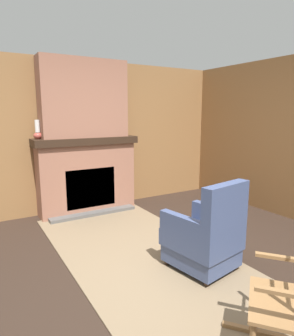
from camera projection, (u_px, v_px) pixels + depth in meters
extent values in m
plane|color=#2D2119|center=(170.00, 277.00, 3.01)|extent=(14.00, 14.00, 0.00)
cube|color=olive|center=(81.00, 136.00, 5.00)|extent=(0.06, 5.77, 2.47)
cube|color=#93604C|center=(87.00, 178.00, 4.93)|extent=(0.39, 1.56, 1.13)
cube|color=black|center=(90.00, 188.00, 4.82)|extent=(0.08, 0.81, 0.63)
cube|color=#565451|center=(94.00, 214.00, 4.80)|extent=(0.16, 1.40, 0.06)
cube|color=black|center=(86.00, 141.00, 4.82)|extent=(0.49, 1.66, 0.11)
cube|color=#93604C|center=(84.00, 99.00, 4.70)|extent=(0.34, 1.37, 1.21)
cube|color=#7A664C|center=(149.00, 260.00, 3.34)|extent=(3.79, 1.68, 0.01)
cube|color=#3D4C75|center=(201.00, 252.00, 3.16)|extent=(0.72, 0.66, 0.24)
cube|color=#3D4C75|center=(201.00, 238.00, 3.13)|extent=(0.76, 0.70, 0.18)
cube|color=#3D4C75|center=(225.00, 212.00, 2.86)|extent=(0.22, 0.61, 0.55)
cube|color=#3D4C75|center=(184.00, 226.00, 2.95)|extent=(0.61, 0.19, 0.20)
cube|color=#3D4C75|center=(215.00, 215.00, 3.27)|extent=(0.61, 0.19, 0.20)
cylinder|color=#332319|center=(167.00, 263.00, 3.23)|extent=(0.06, 0.06, 0.06)
cylinder|color=#332319|center=(196.00, 250.00, 3.54)|extent=(0.06, 0.06, 0.06)
cylinder|color=#332319|center=(206.00, 284.00, 2.83)|extent=(0.06, 0.06, 0.06)
cylinder|color=#332319|center=(235.00, 267.00, 3.13)|extent=(0.06, 0.06, 0.06)
cylinder|color=olive|center=(253.00, 306.00, 2.19)|extent=(0.05, 0.05, 0.38)
cube|color=olive|center=(286.00, 305.00, 1.88)|extent=(0.67, 0.68, 0.02)
cube|color=olive|center=(293.00, 295.00, 1.64)|extent=(0.34, 0.28, 0.02)
cube|color=olive|center=(286.00, 258.00, 2.05)|extent=(0.34, 0.28, 0.02)
cylinder|color=brown|center=(211.00, 209.00, 4.92)|extent=(0.21, 0.36, 0.14)
cylinder|color=brown|center=(215.00, 211.00, 4.78)|extent=(0.21, 0.36, 0.14)
cylinder|color=brown|center=(221.00, 214.00, 4.65)|extent=(0.21, 0.36, 0.14)
cylinder|color=brown|center=(213.00, 203.00, 4.83)|extent=(0.21, 0.36, 0.14)
cylinder|color=brown|center=(218.00, 205.00, 4.69)|extent=(0.21, 0.36, 0.14)
ellipsoid|color=#B24C42|center=(38.00, 136.00, 4.47)|extent=(0.13, 0.13, 0.10)
cylinder|color=white|center=(37.00, 126.00, 4.44)|extent=(0.07, 0.07, 0.19)
cube|color=black|center=(99.00, 133.00, 4.96)|extent=(0.14, 0.26, 0.13)
cube|color=silver|center=(101.00, 133.00, 4.89)|extent=(0.01, 0.04, 0.02)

